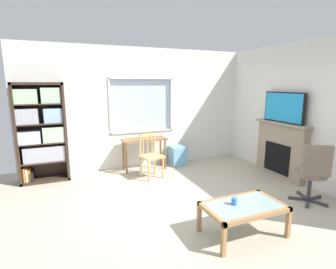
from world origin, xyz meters
TOP-DOWN VIEW (x-y plane):
  - ground at (0.00, 0.00)m, footprint 6.14×5.44m
  - wall_back_with_window at (-0.01, 2.22)m, footprint 5.14×0.15m
  - wall_right at (2.63, 0.00)m, footprint 0.12×4.64m
  - bookshelf at (-2.04, 1.97)m, footprint 0.90×0.38m
  - desk_under_window at (-0.01, 1.87)m, footprint 0.99×0.39m
  - wooden_chair at (-0.03, 1.35)m, footprint 0.50×0.48m
  - plastic_drawer_unit at (0.83, 1.92)m, footprint 0.35×0.40m
  - fireplace at (2.48, 0.38)m, footprint 0.26×1.27m
  - tv at (2.46, 0.38)m, footprint 0.06×0.97m
  - office_chair at (1.97, -0.77)m, footprint 0.62×0.62m
  - coffee_table at (0.40, -1.06)m, footprint 1.01×0.61m
  - sippy_cup at (0.29, -1.01)m, footprint 0.07×0.07m

SIDE VIEW (x-z plane):
  - ground at x=0.00m, z-range -0.02..0.00m
  - plastic_drawer_unit at x=0.83m, z-range 0.00..0.45m
  - coffee_table at x=0.40m, z-range 0.15..0.55m
  - sippy_cup at x=0.29m, z-range 0.41..0.50m
  - wooden_chair at x=-0.03m, z-range 0.01..0.91m
  - office_chair at x=1.97m, z-range 0.05..1.05m
  - fireplace at x=2.48m, z-range 0.00..1.14m
  - desk_under_window at x=-0.01m, z-range 0.23..0.95m
  - bookshelf at x=-2.04m, z-range 0.07..2.01m
  - wall_back_with_window at x=-0.01m, z-range -0.01..2.69m
  - wall_right at x=2.63m, z-range 0.00..2.70m
  - tv at x=2.46m, z-range 1.14..1.75m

